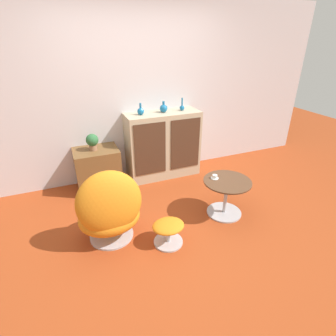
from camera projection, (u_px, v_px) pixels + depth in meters
name	position (u px, v px, depth m)	size (l,w,h in m)	color
ground_plane	(178.00, 226.00, 3.19)	(12.00, 12.00, 0.00)	#9E3D19
wall_back	(136.00, 94.00, 3.91)	(6.40, 0.06, 2.60)	silver
sideboard	(163.00, 145.00, 4.17)	(1.15, 0.45, 1.05)	tan
tv_console	(98.00, 169.00, 3.89)	(0.63, 0.49, 0.61)	brown
egg_chair	(110.00, 210.00, 2.81)	(0.69, 0.63, 0.90)	#B7B7BC
ottoman	(168.00, 229.00, 2.86)	(0.35, 0.33, 0.28)	#B7B7BC
coffee_table	(226.00, 194.00, 3.30)	(0.59, 0.59, 0.48)	#B7B7BC
vase_leftmost	(141.00, 111.00, 3.79)	(0.10, 0.10, 0.17)	#196699
vase_inner_left	(164.00, 108.00, 3.91)	(0.12, 0.12, 0.17)	#196699
vase_inner_right	(182.00, 107.00, 4.02)	(0.08, 0.08, 0.19)	#196699
potted_plant	(92.00, 141.00, 3.68)	(0.17, 0.17, 0.24)	#996B4C
teacup	(215.00, 177.00, 3.27)	(0.10, 0.10, 0.05)	white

